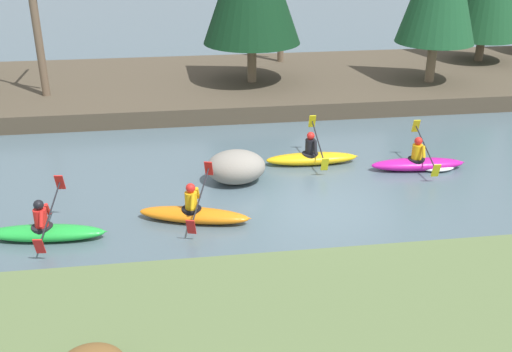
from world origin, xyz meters
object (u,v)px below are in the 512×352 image
(kayaker_trailing, at_px, (195,213))
(kayaker_middle, at_px, (312,157))
(boulder_midstream, at_px, (236,167))
(kayaker_lead, at_px, (421,163))
(kayaker_far_back, at_px, (46,231))

(kayaker_trailing, bearing_deg, kayaker_middle, 57.07)
(boulder_midstream, bearing_deg, kayaker_lead, 1.29)
(kayaker_lead, bearing_deg, boulder_midstream, -175.35)
(kayaker_middle, bearing_deg, kayaker_far_back, -152.06)
(kayaker_lead, distance_m, kayaker_trailing, 7.00)
(kayaker_middle, xyz_separation_m, kayaker_far_back, (-6.99, -3.48, 0.00))
(kayaker_far_back, height_order, boulder_midstream, kayaker_far_back)
(kayaker_lead, bearing_deg, kayaker_far_back, -161.89)
(kayaker_lead, height_order, kayaker_far_back, same)
(kayaker_lead, xyz_separation_m, kayaker_trailing, (-6.63, -2.24, 0.02))
(kayaker_lead, xyz_separation_m, kayaker_middle, (-3.03, 0.84, 0.02))
(kayaker_middle, xyz_separation_m, boulder_midstream, (-2.37, -0.97, 0.24))
(kayaker_far_back, xyz_separation_m, boulder_midstream, (4.62, 2.52, 0.24))
(kayaker_trailing, relative_size, kayaker_far_back, 0.99)
(kayaker_middle, distance_m, kayaker_trailing, 4.74)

